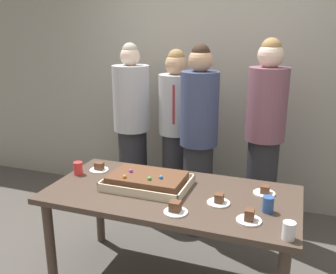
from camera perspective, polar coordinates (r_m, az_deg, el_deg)
The scene contains 15 objects.
interior_back_panel at distance 3.90m, azimuth 8.47°, elevation 11.29°, with size 8.00×0.12×3.00m, color #9E998E.
party_table at distance 2.62m, azimuth 0.46°, elevation -10.33°, with size 1.73×0.85×0.74m.
sheet_cake at distance 2.65m, azimuth -3.21°, elevation -6.79°, with size 0.59×0.40×0.12m.
plated_slice_near_left at distance 3.00m, azimuth -10.61°, elevation -4.76°, with size 0.15×0.15×0.07m.
plated_slice_near_right at distance 2.26m, azimuth 12.45°, elevation -12.07°, with size 0.15×0.15×0.08m.
plated_slice_far_left at distance 2.31m, azimuth 1.16°, elevation -11.05°, with size 0.15×0.15×0.07m.
plated_slice_far_right at distance 2.44m, azimuth 7.87°, elevation -9.72°, with size 0.15×0.15×0.07m.
plated_slice_center_front at distance 2.63m, azimuth 14.72°, elevation -8.14°, with size 0.15×0.15×0.06m.
drink_cup_nearest at distance 2.13m, azimuth 18.18°, elevation -13.60°, with size 0.07×0.07×0.10m, color white.
drink_cup_middle at distance 2.38m, azimuth 15.22°, elevation -10.02°, with size 0.07×0.07×0.10m, color #2D5199.
drink_cup_far_end at distance 2.95m, azimuth -13.73°, elevation -4.71°, with size 0.07×0.07×0.10m, color red.
person_serving_front at distance 3.31m, azimuth 14.68°, elevation -0.12°, with size 0.34×0.34×1.77m.
person_green_shirt_behind at distance 3.72m, azimuth -5.58°, elevation 1.46°, with size 0.36×0.36×1.71m.
person_striped_tie_right at distance 3.26m, azimuth 4.77°, elevation -0.39°, with size 0.33×0.33×1.72m.
person_far_right_suit at distance 3.65m, azimuth 1.22°, elevation 0.97°, with size 0.34×0.34×1.66m.
Camera 1 is at (0.78, -2.21, 1.83)m, focal length 39.40 mm.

